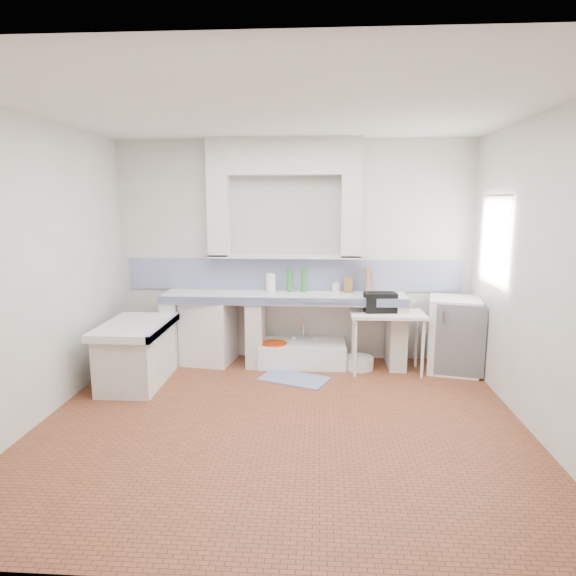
# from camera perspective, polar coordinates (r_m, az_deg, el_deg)

# --- Properties ---
(floor) EXTENTS (4.50, 4.50, 0.00)m
(floor) POSITION_cam_1_polar(r_m,az_deg,el_deg) (4.84, -0.78, -15.07)
(floor) COLOR brown
(floor) RESTS_ON ground
(ceiling) EXTENTS (4.50, 4.50, 0.00)m
(ceiling) POSITION_cam_1_polar(r_m,az_deg,el_deg) (4.44, -0.87, 19.73)
(ceiling) COLOR silver
(ceiling) RESTS_ON ground
(wall_back) EXTENTS (4.50, 0.00, 4.50)m
(wall_back) POSITION_cam_1_polar(r_m,az_deg,el_deg) (6.41, 0.57, 4.20)
(wall_back) COLOR silver
(wall_back) RESTS_ON ground
(wall_front) EXTENTS (4.50, 0.00, 4.50)m
(wall_front) POSITION_cam_1_polar(r_m,az_deg,el_deg) (2.48, -4.44, -5.27)
(wall_front) COLOR silver
(wall_front) RESTS_ON ground
(wall_left) EXTENTS (0.00, 4.50, 4.50)m
(wall_left) POSITION_cam_1_polar(r_m,az_deg,el_deg) (5.12, -26.82, 1.64)
(wall_left) COLOR silver
(wall_left) RESTS_ON ground
(wall_right) EXTENTS (0.00, 4.50, 4.50)m
(wall_right) POSITION_cam_1_polar(r_m,az_deg,el_deg) (4.81, 26.98, 1.14)
(wall_right) COLOR silver
(wall_right) RESTS_ON ground
(alcove_mass) EXTENTS (1.90, 0.25, 0.45)m
(alcove_mass) POSITION_cam_1_polar(r_m,az_deg,el_deg) (6.28, -0.42, 14.82)
(alcove_mass) COLOR silver
(alcove_mass) RESTS_ON ground
(window_frame) EXTENTS (0.35, 0.86, 1.06)m
(window_frame) POSITION_cam_1_polar(r_m,az_deg,el_deg) (5.96, 24.18, 4.81)
(window_frame) COLOR #3C2013
(window_frame) RESTS_ON ground
(lace_valance) EXTENTS (0.01, 0.84, 0.24)m
(lace_valance) POSITION_cam_1_polar(r_m,az_deg,el_deg) (5.89, 23.11, 8.55)
(lace_valance) COLOR white
(lace_valance) RESTS_ON ground
(counter_slab) EXTENTS (3.00, 0.60, 0.08)m
(counter_slab) POSITION_cam_1_polar(r_m,az_deg,el_deg) (6.20, -0.51, -1.05)
(counter_slab) COLOR white
(counter_slab) RESTS_ON ground
(counter_lip) EXTENTS (3.00, 0.04, 0.10)m
(counter_lip) POSITION_cam_1_polar(r_m,az_deg,el_deg) (5.92, -0.71, -1.57)
(counter_lip) COLOR navy
(counter_lip) RESTS_ON ground
(counter_pier_left) EXTENTS (0.20, 0.55, 0.82)m
(counter_pier_left) POSITION_cam_1_polar(r_m,az_deg,el_deg) (6.55, -12.86, -4.74)
(counter_pier_left) COLOR silver
(counter_pier_left) RESTS_ON ground
(counter_pier_mid) EXTENTS (0.20, 0.55, 0.82)m
(counter_pier_mid) POSITION_cam_1_polar(r_m,az_deg,el_deg) (6.33, -3.67, -5.00)
(counter_pier_mid) COLOR silver
(counter_pier_mid) RESTS_ON ground
(counter_pier_right) EXTENTS (0.20, 0.55, 0.82)m
(counter_pier_right) POSITION_cam_1_polar(r_m,az_deg,el_deg) (6.36, 12.24, -5.16)
(counter_pier_right) COLOR silver
(counter_pier_right) RESTS_ON ground
(peninsula_top) EXTENTS (0.70, 1.10, 0.08)m
(peninsula_top) POSITION_cam_1_polar(r_m,az_deg,el_deg) (5.82, -17.07, -4.26)
(peninsula_top) COLOR white
(peninsula_top) RESTS_ON ground
(peninsula_base) EXTENTS (0.60, 1.00, 0.62)m
(peninsula_base) POSITION_cam_1_polar(r_m,az_deg,el_deg) (5.91, -16.89, -7.55)
(peninsula_base) COLOR silver
(peninsula_base) RESTS_ON ground
(peninsula_lip) EXTENTS (0.04, 1.10, 0.10)m
(peninsula_lip) POSITION_cam_1_polar(r_m,az_deg,el_deg) (5.71, -13.96, -4.37)
(peninsula_lip) COLOR navy
(peninsula_lip) RESTS_ON ground
(backsplash) EXTENTS (4.27, 0.03, 0.40)m
(backsplash) POSITION_cam_1_polar(r_m,az_deg,el_deg) (6.43, 0.56, 1.53)
(backsplash) COLOR navy
(backsplash) RESTS_ON ground
(stove) EXTENTS (0.67, 0.65, 0.84)m
(stove) POSITION_cam_1_polar(r_m,az_deg,el_deg) (6.46, -9.01, -4.72)
(stove) COLOR white
(stove) RESTS_ON ground
(sink) EXTENTS (1.08, 0.59, 0.26)m
(sink) POSITION_cam_1_polar(r_m,az_deg,el_deg) (6.36, 1.67, -7.56)
(sink) COLOR white
(sink) RESTS_ON ground
(side_table) EXTENTS (0.88, 0.49, 0.04)m
(side_table) POSITION_cam_1_polar(r_m,az_deg,el_deg) (6.14, 11.21, -6.11)
(side_table) COLOR white
(side_table) RESTS_ON ground
(fridge) EXTENTS (0.69, 0.69, 0.90)m
(fridge) POSITION_cam_1_polar(r_m,az_deg,el_deg) (6.36, 18.37, -5.07)
(fridge) COLOR white
(fridge) RESTS_ON ground
(bucket_red) EXTENTS (0.34, 0.34, 0.30)m
(bucket_red) POSITION_cam_1_polar(r_m,az_deg,el_deg) (6.29, -1.60, -7.57)
(bucket_red) COLOR red
(bucket_red) RESTS_ON ground
(bucket_orange) EXTENTS (0.32, 0.32, 0.27)m
(bucket_orange) POSITION_cam_1_polar(r_m,az_deg,el_deg) (6.29, 1.45, -7.72)
(bucket_orange) COLOR orange
(bucket_orange) RESTS_ON ground
(bucket_blue) EXTENTS (0.38, 0.38, 0.29)m
(bucket_blue) POSITION_cam_1_polar(r_m,az_deg,el_deg) (6.26, 3.84, -7.72)
(bucket_blue) COLOR blue
(bucket_blue) RESTS_ON ground
(basin_white) EXTENTS (0.39, 0.39, 0.14)m
(basin_white) POSITION_cam_1_polar(r_m,az_deg,el_deg) (6.28, 8.03, -8.44)
(basin_white) COLOR white
(basin_white) RESTS_ON ground
(water_bottle_a) EXTENTS (0.09, 0.09, 0.33)m
(water_bottle_a) POSITION_cam_1_polar(r_m,az_deg,el_deg) (6.46, 0.63, -6.93)
(water_bottle_a) COLOR silver
(water_bottle_a) RESTS_ON ground
(water_bottle_b) EXTENTS (0.10, 0.10, 0.30)m
(water_bottle_b) POSITION_cam_1_polar(r_m,az_deg,el_deg) (6.50, 2.50, -6.97)
(water_bottle_b) COLOR silver
(water_bottle_b) RESTS_ON ground
(black_bag) EXTENTS (0.39, 0.25, 0.23)m
(black_bag) POSITION_cam_1_polar(r_m,az_deg,el_deg) (6.04, 10.49, -1.62)
(black_bag) COLOR black
(black_bag) RESTS_ON side_table
(green_bottle_a) EXTENTS (0.08, 0.08, 0.29)m
(green_bottle_a) POSITION_cam_1_polar(r_m,az_deg,el_deg) (6.31, 0.20, 0.88)
(green_bottle_a) COLOR #2E7B30
(green_bottle_a) RESTS_ON counter_slab
(green_bottle_b) EXTENTS (0.08, 0.08, 0.29)m
(green_bottle_b) POSITION_cam_1_polar(r_m,az_deg,el_deg) (6.30, 1.80, 0.86)
(green_bottle_b) COLOR #2E7B30
(green_bottle_b) RESTS_ON counter_slab
(knife_block) EXTENTS (0.10, 0.08, 0.20)m
(knife_block) POSITION_cam_1_polar(r_m,az_deg,el_deg) (6.31, 6.89, 0.39)
(knife_block) COLOR brown
(knife_block) RESTS_ON counter_slab
(cutting_board) EXTENTS (0.09, 0.23, 0.32)m
(cutting_board) POSITION_cam_1_polar(r_m,az_deg,el_deg) (6.32, 9.14, 0.88)
(cutting_board) COLOR brown
(cutting_board) RESTS_ON counter_slab
(paper_towel) EXTENTS (0.14, 0.14, 0.24)m
(paper_towel) POSITION_cam_1_polar(r_m,az_deg,el_deg) (6.32, -1.98, 0.63)
(paper_towel) COLOR white
(paper_towel) RESTS_ON counter_slab
(soap_bottle) EXTENTS (0.10, 0.10, 0.18)m
(soap_bottle) POSITION_cam_1_polar(r_m,az_deg,el_deg) (6.31, 5.54, 0.28)
(soap_bottle) COLOR white
(soap_bottle) RESTS_ON counter_slab
(rug) EXTENTS (0.86, 0.68, 0.01)m
(rug) POSITION_cam_1_polar(r_m,az_deg,el_deg) (5.89, 0.70, -10.30)
(rug) COLOR #314096
(rug) RESTS_ON ground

